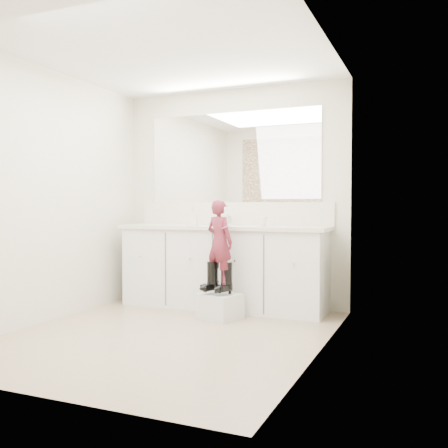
% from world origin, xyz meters
% --- Properties ---
extents(floor, '(3.00, 3.00, 0.00)m').
position_xyz_m(floor, '(0.00, 0.00, 0.00)').
color(floor, '#806853').
rests_on(floor, ground).
extents(ceiling, '(3.00, 3.00, 0.00)m').
position_xyz_m(ceiling, '(0.00, 0.00, 2.40)').
color(ceiling, white).
rests_on(ceiling, wall_back).
extents(wall_back, '(2.60, 0.00, 2.60)m').
position_xyz_m(wall_back, '(0.00, 1.50, 1.20)').
color(wall_back, beige).
rests_on(wall_back, floor).
extents(wall_front, '(2.60, 0.00, 2.60)m').
position_xyz_m(wall_front, '(0.00, -1.50, 1.20)').
color(wall_front, beige).
rests_on(wall_front, floor).
extents(wall_left, '(0.00, 3.00, 3.00)m').
position_xyz_m(wall_left, '(-1.30, 0.00, 1.20)').
color(wall_left, beige).
rests_on(wall_left, floor).
extents(wall_right, '(0.00, 3.00, 3.00)m').
position_xyz_m(wall_right, '(1.30, 0.00, 1.20)').
color(wall_right, beige).
rests_on(wall_right, floor).
extents(vanity_cabinet, '(2.20, 0.55, 0.85)m').
position_xyz_m(vanity_cabinet, '(0.00, 1.23, 0.42)').
color(vanity_cabinet, silver).
rests_on(vanity_cabinet, floor).
extents(countertop, '(2.28, 0.58, 0.04)m').
position_xyz_m(countertop, '(0.00, 1.21, 0.87)').
color(countertop, beige).
rests_on(countertop, vanity_cabinet).
extents(backsplash, '(2.28, 0.03, 0.25)m').
position_xyz_m(backsplash, '(0.00, 1.49, 1.02)').
color(backsplash, beige).
rests_on(backsplash, countertop).
extents(mirror, '(2.00, 0.02, 1.00)m').
position_xyz_m(mirror, '(0.00, 1.49, 1.64)').
color(mirror, white).
rests_on(mirror, wall_back).
extents(dot_panel, '(2.00, 0.01, 1.20)m').
position_xyz_m(dot_panel, '(0.00, -1.49, 1.65)').
color(dot_panel, '#472819').
rests_on(dot_panel, wall_front).
extents(faucet, '(0.08, 0.08, 0.10)m').
position_xyz_m(faucet, '(0.00, 1.38, 0.94)').
color(faucet, silver).
rests_on(faucet, countertop).
extents(cup, '(0.13, 0.13, 0.10)m').
position_xyz_m(cup, '(0.46, 1.17, 0.94)').
color(cup, beige).
rests_on(cup, countertop).
extents(soap_bottle, '(0.10, 0.10, 0.19)m').
position_xyz_m(soap_bottle, '(-0.33, 1.16, 0.99)').
color(soap_bottle, beige).
rests_on(soap_bottle, countertop).
extents(step_stool, '(0.46, 0.42, 0.24)m').
position_xyz_m(step_stool, '(0.16, 0.75, 0.12)').
color(step_stool, silver).
rests_on(step_stool, floor).
extents(boot_left, '(0.18, 0.23, 0.31)m').
position_xyz_m(boot_left, '(0.09, 0.75, 0.40)').
color(boot_left, black).
rests_on(boot_left, step_stool).
extents(boot_right, '(0.18, 0.23, 0.31)m').
position_xyz_m(boot_right, '(0.24, 0.75, 0.40)').
color(boot_right, black).
rests_on(boot_right, step_stool).
extents(toddler, '(0.34, 0.28, 0.82)m').
position_xyz_m(toddler, '(0.16, 0.75, 0.75)').
color(toddler, '#962E4A').
rests_on(toddler, step_stool).
extents(toothbrush, '(0.13, 0.05, 0.06)m').
position_xyz_m(toothbrush, '(0.23, 0.70, 0.89)').
color(toothbrush, '#D251A0').
rests_on(toothbrush, toddler).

